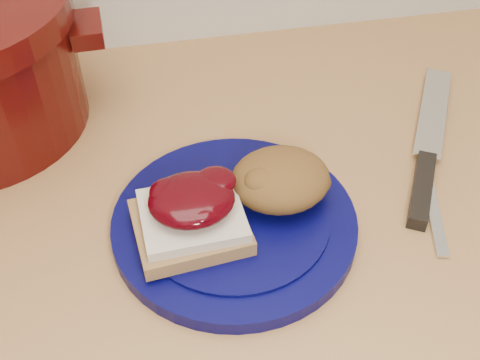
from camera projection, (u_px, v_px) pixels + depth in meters
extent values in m
cylinder|color=#04043A|center=(234.00, 223.00, 0.62)|extent=(0.25, 0.25, 0.02)
cube|color=olive|center=(190.00, 227.00, 0.59)|extent=(0.12, 0.10, 0.02)
cube|color=beige|center=(192.00, 215.00, 0.58)|extent=(0.10, 0.09, 0.01)
ellipsoid|color=#300106|center=(191.00, 200.00, 0.57)|extent=(0.08, 0.08, 0.03)
ellipsoid|color=brown|center=(280.00, 179.00, 0.61)|extent=(0.10, 0.09, 0.05)
cube|color=black|center=(422.00, 189.00, 0.66)|extent=(0.07, 0.11, 0.02)
cube|color=silver|center=(434.00, 110.00, 0.76)|extent=(0.12, 0.18, 0.00)
cube|color=silver|center=(431.00, 199.00, 0.65)|extent=(0.06, 0.16, 0.00)
cube|color=#3C0806|center=(86.00, 29.00, 0.70)|extent=(0.04, 0.06, 0.02)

